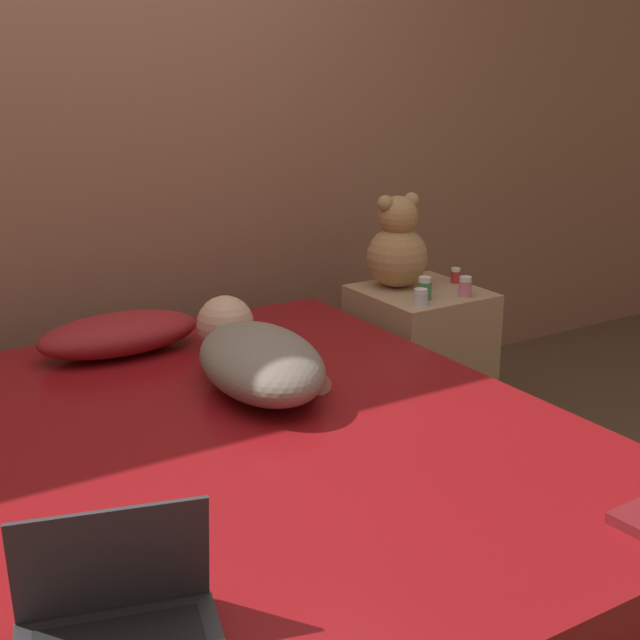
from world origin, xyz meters
TOP-DOWN VIEW (x-y plane):
  - ground_plane at (0.00, 0.00)m, footprint 12.00×12.00m
  - wall_back at (0.00, 1.32)m, footprint 8.00×0.06m
  - bed at (0.00, 0.00)m, footprint 1.70×2.07m
  - nightstand at (1.13, 0.69)m, footprint 0.44×0.45m
  - pillow at (-0.05, 0.79)m, footprint 0.54×0.27m
  - person_lying at (0.20, 0.31)m, footprint 0.43×0.78m
  - laptop at (-0.57, -0.63)m, footprint 0.39×0.31m
  - teddy_bear at (1.08, 0.79)m, footprint 0.24×0.24m
  - bottle_red at (1.32, 0.71)m, footprint 0.04×0.04m
  - bottle_green at (1.06, 0.59)m, footprint 0.05×0.05m
  - bottle_clear at (1.00, 0.54)m, footprint 0.05×0.05m
  - bottle_pink at (1.22, 0.54)m, footprint 0.05×0.05m

SIDE VIEW (x-z plane):
  - ground_plane at x=0.00m, z-range 0.00..0.00m
  - bed at x=0.00m, z-range 0.00..0.52m
  - nightstand at x=1.13m, z-range 0.00..0.59m
  - laptop at x=-0.57m, z-range 0.46..0.70m
  - pillow at x=-0.05m, z-range 0.53..0.66m
  - person_lying at x=0.20m, z-range 0.52..0.71m
  - bottle_red at x=1.32m, z-range 0.59..0.65m
  - bottle_clear at x=1.00m, z-range 0.59..0.65m
  - bottle_pink at x=1.22m, z-range 0.59..0.67m
  - bottle_green at x=1.06m, z-range 0.59..0.67m
  - teddy_bear at x=1.08m, z-range 0.57..0.93m
  - wall_back at x=0.00m, z-range 0.00..2.60m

